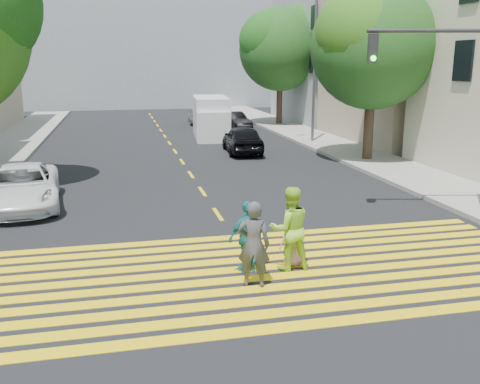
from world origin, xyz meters
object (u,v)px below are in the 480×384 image
object	(u,v)px
pedestrian_man	(254,244)
pedestrian_woman	(290,228)
tree_right_near	(374,39)
silver_car	(200,115)
pedestrian_extra	(248,237)
white_sedan	(22,187)
traffic_signal	(461,91)
dark_car_near	(243,139)
white_van	(211,119)
tree_right_far	(281,45)
pedestrian_child	(293,240)
dark_car_parked	(234,121)

from	to	relation	value
pedestrian_man	pedestrian_woman	xyz separation A→B (m)	(1.00, 0.73, 0.04)
tree_right_near	silver_car	world-z (taller)	tree_right_near
pedestrian_extra	silver_car	world-z (taller)	pedestrian_extra
tree_right_near	pedestrian_extra	bearing A→B (deg)	-125.98
white_sedan	traffic_signal	xyz separation A→B (m)	(12.51, -3.85, 3.01)
pedestrian_extra	dark_car_near	xyz separation A→B (m)	(3.44, 15.29, -0.08)
pedestrian_extra	dark_car_near	size ratio (longest dim) A/B	0.38
white_van	tree_right_far	bearing A→B (deg)	47.62
pedestrian_extra	white_sedan	distance (m)	8.81
pedestrian_man	pedestrian_extra	bearing A→B (deg)	-75.41
pedestrian_child	tree_right_near	bearing A→B (deg)	-129.29
dark_car_near	silver_car	bearing A→B (deg)	-85.97
pedestrian_child	dark_car_near	world-z (taller)	dark_car_near
tree_right_near	tree_right_far	bearing A→B (deg)	88.82
pedestrian_man	traffic_signal	xyz separation A→B (m)	(6.94, 3.69, 2.77)
pedestrian_man	pedestrian_child	size ratio (longest dim) A/B	1.48
pedestrian_woman	pedestrian_extra	xyz separation A→B (m)	(-0.91, 0.06, -0.14)
tree_right_near	pedestrian_woman	size ratio (longest dim) A/B	4.31
tree_right_far	pedestrian_extra	size ratio (longest dim) A/B	5.31
pedestrian_child	white_sedan	bearing A→B (deg)	-51.37
pedestrian_woman	dark_car_near	size ratio (longest dim) A/B	0.45
tree_right_near	dark_car_parked	distance (m)	14.23
traffic_signal	pedestrian_child	bearing A→B (deg)	-141.48
white_van	traffic_signal	distance (m)	18.87
pedestrian_woman	white_van	size ratio (longest dim) A/B	0.35
tree_right_near	pedestrian_child	bearing A→B (deg)	-122.73
pedestrian_child	traffic_signal	world-z (taller)	traffic_signal
tree_right_far	pedestrian_extra	world-z (taller)	tree_right_far
dark_car_near	silver_car	distance (m)	13.85
silver_car	white_sedan	bearing A→B (deg)	73.41
pedestrian_man	silver_car	bearing A→B (deg)	-76.05
white_van	silver_car	bearing A→B (deg)	91.57
pedestrian_extra	white_sedan	world-z (taller)	pedestrian_extra
pedestrian_extra	white_van	size ratio (longest dim) A/B	0.30
pedestrian_extra	tree_right_near	bearing A→B (deg)	-141.45
tree_right_near	tree_right_far	size ratio (longest dim) A/B	0.96
pedestrian_woman	pedestrian_child	world-z (taller)	pedestrian_woman
white_sedan	silver_car	bearing A→B (deg)	62.38
tree_right_near	tree_right_far	world-z (taller)	tree_right_far
pedestrian_man	dark_car_near	size ratio (longest dim) A/B	0.43
pedestrian_extra	silver_car	xyz separation A→B (m)	(3.40, 29.14, -0.17)
pedestrian_man	white_van	distance (m)	22.16
tree_right_near	white_sedan	size ratio (longest dim) A/B	1.69
pedestrian_extra	silver_car	distance (m)	29.34
pedestrian_woman	silver_car	bearing A→B (deg)	-94.61
silver_car	white_van	xyz separation A→B (m)	(-0.53, -7.97, 0.54)
tree_right_near	silver_car	bearing A→B (deg)	106.48
dark_car_near	dark_car_parked	bearing A→B (deg)	-95.79
dark_car_near	white_van	distance (m)	5.93
pedestrian_woman	pedestrian_extra	distance (m)	0.93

